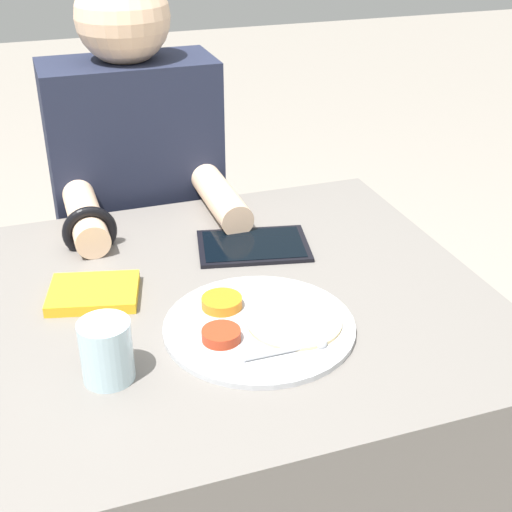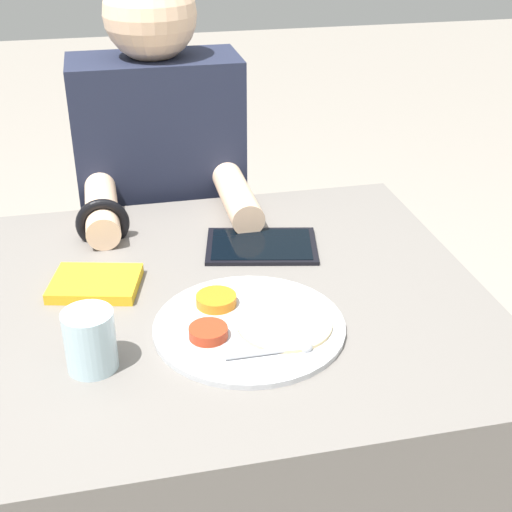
{
  "view_description": "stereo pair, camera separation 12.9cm",
  "coord_description": "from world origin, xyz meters",
  "px_view_note": "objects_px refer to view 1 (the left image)",
  "views": [
    {
      "loc": [
        -0.16,
        -1.05,
        1.4
      ],
      "look_at": [
        0.21,
        0.02,
        0.78
      ],
      "focal_mm": 50.0,
      "sensor_mm": 36.0,
      "label": 1
    },
    {
      "loc": [
        -0.04,
        -1.09,
        1.4
      ],
      "look_at": [
        0.21,
        0.02,
        0.78
      ],
      "focal_mm": 50.0,
      "sensor_mm": 36.0,
      "label": 2
    }
  ],
  "objects_px": {
    "thali_tray": "(259,325)",
    "tablet_device": "(253,246)",
    "drinking_glass": "(106,351)",
    "person_diner": "(142,237)",
    "red_notebook": "(94,294)"
  },
  "relations": [
    {
      "from": "tablet_device",
      "to": "thali_tray",
      "type": "bearing_deg",
      "value": -106.79
    },
    {
      "from": "thali_tray",
      "to": "tablet_device",
      "type": "distance_m",
      "value": 0.29
    },
    {
      "from": "person_diner",
      "to": "drinking_glass",
      "type": "height_order",
      "value": "person_diner"
    },
    {
      "from": "red_notebook",
      "to": "drinking_glass",
      "type": "distance_m",
      "value": 0.24
    },
    {
      "from": "person_diner",
      "to": "drinking_glass",
      "type": "bearing_deg",
      "value": -103.75
    },
    {
      "from": "tablet_device",
      "to": "drinking_glass",
      "type": "distance_m",
      "value": 0.47
    },
    {
      "from": "thali_tray",
      "to": "person_diner",
      "type": "distance_m",
      "value": 0.7
    },
    {
      "from": "person_diner",
      "to": "drinking_glass",
      "type": "xyz_separation_m",
      "value": [
        -0.18,
        -0.73,
        0.19
      ]
    },
    {
      "from": "thali_tray",
      "to": "tablet_device",
      "type": "relative_size",
      "value": 1.29
    },
    {
      "from": "thali_tray",
      "to": "tablet_device",
      "type": "bearing_deg",
      "value": 73.21
    },
    {
      "from": "red_notebook",
      "to": "person_diner",
      "type": "distance_m",
      "value": 0.54
    },
    {
      "from": "tablet_device",
      "to": "drinking_glass",
      "type": "bearing_deg",
      "value": -136.15
    },
    {
      "from": "thali_tray",
      "to": "person_diner",
      "type": "height_order",
      "value": "person_diner"
    },
    {
      "from": "red_notebook",
      "to": "drinking_glass",
      "type": "height_order",
      "value": "drinking_glass"
    },
    {
      "from": "tablet_device",
      "to": "person_diner",
      "type": "relative_size",
      "value": 0.2
    }
  ]
}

